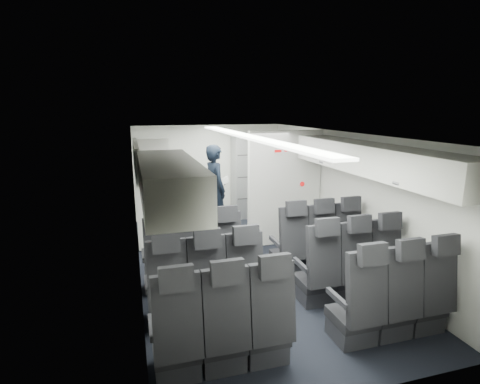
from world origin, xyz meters
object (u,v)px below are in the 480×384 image
seat_row_rear (314,317)px  flight_attendant (215,189)px  seat_row_front (258,254)px  galley_unit (251,177)px  seat_row_mid (281,280)px  boarding_door (138,195)px  carry_on_bag (155,166)px

seat_row_rear → flight_attendant: size_ratio=1.83×
seat_row_front → galley_unit: 3.43m
seat_row_mid → boarding_door: 3.45m
galley_unit → boarding_door: (-2.59, -1.17, 0.00)m
boarding_door → carry_on_bag: size_ratio=4.64×
seat_row_mid → galley_unit: 4.30m
seat_row_mid → flight_attendant: size_ratio=1.83×
carry_on_bag → seat_row_front: bearing=-2.7°
flight_attendant → carry_on_bag: bearing=139.2°
seat_row_front → seat_row_rear: 1.80m
galley_unit → flight_attendant: 1.37m
seat_row_rear → boarding_door: bearing=112.9°
boarding_door → flight_attendant: bearing=10.8°
seat_row_rear → carry_on_bag: (-1.42, 1.94, 1.37)m
boarding_door → carry_on_bag: (0.22, -1.94, 0.82)m
seat_row_rear → carry_on_bag: bearing=126.2°
seat_row_mid → seat_row_rear: 0.90m
galley_unit → carry_on_bag: 4.00m
seat_row_front → carry_on_bag: bearing=174.3°
seat_row_rear → flight_attendant: (-0.10, 4.18, 0.50)m
seat_row_front → boarding_door: 2.71m
seat_row_mid → seat_row_rear: bearing=-90.0°
flight_attendant → seat_row_rear: bearing=171.2°
seat_row_front → seat_row_rear: (0.00, -1.80, 0.00)m
carry_on_bag → boarding_door: bearing=99.3°
seat_row_front → seat_row_rear: size_ratio=1.00×
seat_row_rear → galley_unit: bearing=79.4°
galley_unit → seat_row_mid: bearing=-102.9°
seat_row_front → seat_row_mid: same height
seat_row_front → galley_unit: bearing=73.7°
seat_row_mid → carry_on_bag: (-1.42, 1.04, 1.37)m
galley_unit → seat_row_front: bearing=-106.3°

